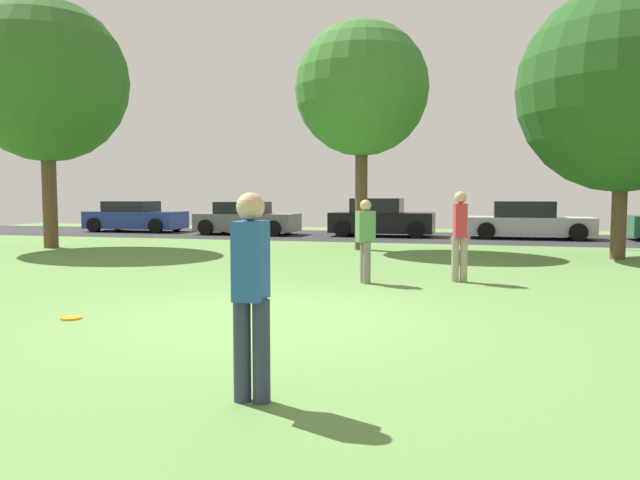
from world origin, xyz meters
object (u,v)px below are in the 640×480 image
at_px(frisbee_disc, 71,318).
at_px(parked_car_black, 381,219).
at_px(oak_tree_left, 46,81).
at_px(person_walking, 251,288).
at_px(birch_tree_lone, 362,89).
at_px(street_lamp_post, 617,175).
at_px(person_thrower, 365,238).
at_px(parked_car_grey, 247,219).
at_px(person_bystander, 460,232).
at_px(oak_tree_right, 624,88).
at_px(parked_car_blue, 135,217).
at_px(parked_car_silver, 528,222).

xyz_separation_m(frisbee_disc, parked_car_black, (1.48, 16.86, 0.67)).
xyz_separation_m(oak_tree_left, person_walking, (11.13, -11.43, -4.19)).
bearing_deg(oak_tree_left, person_walking, -45.75).
relative_size(birch_tree_lone, street_lamp_post, 1.50).
relative_size(oak_tree_left, person_thrower, 4.88).
distance_m(parked_car_black, street_lamp_post, 8.83).
xyz_separation_m(oak_tree_left, parked_car_grey, (3.57, 7.37, -4.48)).
distance_m(birch_tree_lone, parked_car_black, 7.25).
bearing_deg(person_bystander, street_lamp_post, -39.31).
bearing_deg(oak_tree_right, parked_car_blue, 159.04).
bearing_deg(parked_car_blue, person_thrower, -44.94).
xyz_separation_m(person_bystander, parked_car_silver, (2.15, 12.13, -0.31)).
height_order(parked_car_grey, parked_car_black, parked_car_black).
xyz_separation_m(person_thrower, parked_car_black, (-1.71, 12.69, -0.16)).
bearing_deg(person_bystander, frisbee_disc, 123.37).
height_order(birch_tree_lone, person_bystander, birch_tree_lone).
bearing_deg(frisbee_disc, parked_car_grey, 103.92).
relative_size(person_walking, frisbee_disc, 6.17).
height_order(oak_tree_left, person_walking, oak_tree_left).
distance_m(person_walking, parked_car_blue, 23.37).
distance_m(oak_tree_left, frisbee_disc, 12.91).
height_order(person_walking, parked_car_grey, person_walking).
height_order(oak_tree_right, parked_car_silver, oak_tree_right).
height_order(oak_tree_right, parked_car_black, oak_tree_right).
height_order(birch_tree_lone, parked_car_grey, birch_tree_lone).
bearing_deg(parked_car_black, street_lamp_post, -27.08).
distance_m(person_walking, frisbee_disc, 4.31).
distance_m(person_bystander, parked_car_grey, 14.68).
distance_m(birch_tree_lone, parked_car_grey, 9.10).
bearing_deg(frisbee_disc, birch_tree_lone, 80.45).
height_order(oak_tree_left, person_bystander, oak_tree_left).
bearing_deg(parked_car_blue, person_bystander, -39.97).
bearing_deg(birch_tree_lone, parked_car_blue, 151.93).
xyz_separation_m(birch_tree_lone, frisbee_disc, (-1.83, -10.86, -4.73)).
xyz_separation_m(oak_tree_left, street_lamp_post, (16.86, 3.85, -2.86)).
bearing_deg(oak_tree_right, street_lamp_post, 79.81).
height_order(birch_tree_lone, oak_tree_right, oak_tree_right).
xyz_separation_m(oak_tree_right, parked_car_black, (-7.20, 6.91, -3.63)).
xyz_separation_m(person_bystander, parked_car_black, (-3.40, 12.06, -0.26)).
bearing_deg(parked_car_blue, street_lamp_post, -12.16).
distance_m(frisbee_disc, parked_car_black, 16.94).
bearing_deg(person_thrower, oak_tree_left, -55.74).
bearing_deg(person_bystander, parked_car_silver, -21.19).
xyz_separation_m(birch_tree_lone, person_thrower, (1.37, -6.69, -3.89)).
xyz_separation_m(oak_tree_left, parked_car_silver, (14.67, 7.87, -4.47)).
height_order(parked_car_blue, parked_car_black, parked_car_black).
relative_size(oak_tree_left, parked_car_black, 1.87).
distance_m(oak_tree_left, person_bystander, 13.87).
relative_size(parked_car_silver, street_lamp_post, 1.00).
relative_size(parked_car_blue, street_lamp_post, 0.96).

